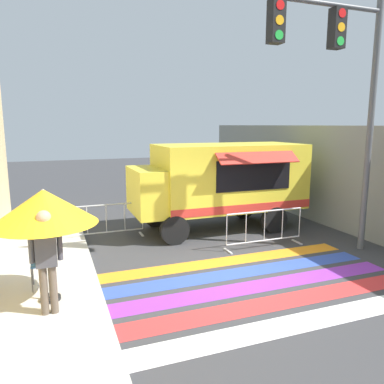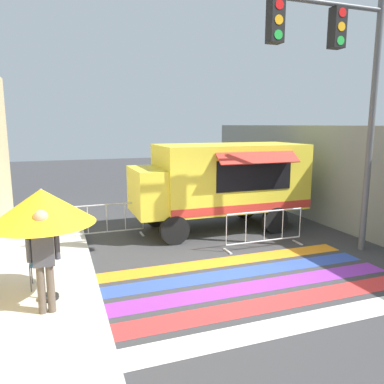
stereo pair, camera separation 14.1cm
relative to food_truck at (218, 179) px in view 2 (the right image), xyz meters
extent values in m
plane|color=#38383A|center=(-0.97, -3.44, -1.60)|extent=(60.00, 60.00, 0.00)
cube|color=gray|center=(3.65, -0.44, 0.03)|extent=(0.20, 16.00, 3.26)
cube|color=white|center=(-0.97, -5.74, -1.60)|extent=(6.40, 0.56, 0.01)
cube|color=red|center=(-0.97, -4.98, -1.60)|extent=(6.40, 0.56, 0.01)
cube|color=purple|center=(-0.97, -4.22, -1.60)|extent=(6.40, 0.56, 0.01)
cube|color=#334FB2|center=(-0.97, -3.46, -1.60)|extent=(6.40, 0.56, 0.01)
cube|color=orange|center=(-0.97, -2.70, -1.60)|extent=(6.40, 0.56, 0.01)
cube|color=yellow|center=(0.42, 0.01, 0.09)|extent=(4.56, 2.15, 2.00)
cube|color=yellow|center=(-1.87, 0.01, -0.24)|extent=(1.61, 1.98, 1.35)
cube|color=#1E232D|center=(-2.62, 0.01, 0.10)|extent=(0.06, 1.72, 0.51)
cube|color=black|center=(0.68, -1.08, 0.24)|extent=(2.42, 0.03, 0.90)
cube|color=red|center=(0.68, -1.29, 0.77)|extent=(2.52, 0.43, 0.31)
cube|color=red|center=(0.42, -1.08, -0.73)|extent=(4.56, 0.01, 0.24)
cylinder|color=black|center=(-1.73, -0.98, -1.19)|extent=(0.82, 0.22, 0.82)
cylinder|color=black|center=(-1.73, 0.99, -1.19)|extent=(0.82, 0.22, 0.82)
cylinder|color=black|center=(1.49, -0.98, -1.19)|extent=(0.82, 0.22, 0.82)
cylinder|color=black|center=(1.49, 0.99, -1.19)|extent=(0.82, 0.22, 0.82)
cylinder|color=#515456|center=(2.84, -3.11, 1.59)|extent=(0.16, 0.16, 6.39)
cylinder|color=#515456|center=(1.01, -3.11, 4.38)|extent=(3.66, 0.11, 0.11)
cube|color=black|center=(1.55, -3.14, 3.87)|extent=(0.32, 0.28, 0.90)
cylinder|color=red|center=(1.55, -3.28, 4.17)|extent=(0.20, 0.02, 0.20)
cylinder|color=#F2A519|center=(1.55, -3.28, 3.87)|extent=(0.20, 0.02, 0.20)
cylinder|color=green|center=(1.55, -3.28, 3.57)|extent=(0.20, 0.02, 0.20)
cube|color=black|center=(-0.09, -3.14, 3.87)|extent=(0.32, 0.28, 0.90)
cylinder|color=red|center=(-0.09, -3.28, 4.17)|extent=(0.20, 0.02, 0.20)
cylinder|color=#F2A519|center=(-0.09, -3.28, 3.87)|extent=(0.20, 0.02, 0.20)
cylinder|color=green|center=(-0.09, -3.28, 3.57)|extent=(0.20, 0.02, 0.20)
cylinder|color=black|center=(-4.99, -3.62, -1.45)|extent=(0.36, 0.36, 0.06)
cylinder|color=#B2B2B7|center=(-4.99, -3.62, -0.45)|extent=(0.04, 0.04, 2.06)
cone|color=yellow|center=(-4.99, -3.62, 0.27)|extent=(1.84, 1.84, 0.62)
cylinder|color=#4C4C51|center=(-5.31, -3.18, -1.24)|extent=(0.02, 0.02, 0.48)
cylinder|color=#4C4C51|center=(-4.91, -3.18, -1.24)|extent=(0.02, 0.02, 0.48)
cylinder|color=#4C4C51|center=(-5.31, -2.79, -1.24)|extent=(0.02, 0.02, 0.48)
cylinder|color=#4C4C51|center=(-4.91, -2.79, -1.24)|extent=(0.02, 0.02, 0.48)
cube|color=#2D5999|center=(-5.11, -2.98, -0.99)|extent=(0.42, 0.42, 0.03)
cube|color=#2D5999|center=(-5.11, -2.79, -0.75)|extent=(0.42, 0.03, 0.45)
cylinder|color=brown|center=(-5.07, -4.15, -1.06)|extent=(0.13, 0.13, 0.85)
cylinder|color=brown|center=(-4.92, -4.15, -1.06)|extent=(0.13, 0.13, 0.85)
cube|color=#3F3F47|center=(-5.00, -4.15, -0.29)|extent=(0.34, 0.20, 0.68)
cylinder|color=#3F3F47|center=(-5.22, -4.15, -0.26)|extent=(0.09, 0.09, 0.58)
cylinder|color=#3F3F47|center=(-4.78, -4.15, -0.26)|extent=(0.09, 0.09, 0.58)
sphere|color=tan|center=(-5.00, -4.15, 0.20)|extent=(0.24, 0.24, 0.24)
cylinder|color=#B7BABF|center=(0.47, -2.08, -0.60)|extent=(2.27, 0.04, 0.04)
cylinder|color=#B7BABF|center=(0.47, -2.08, -1.42)|extent=(2.27, 0.04, 0.04)
cylinder|color=#B7BABF|center=(-0.67, -2.08, -1.01)|extent=(0.02, 0.02, 0.82)
cylinder|color=#B7BABF|center=(-0.10, -2.08, -1.01)|extent=(0.02, 0.02, 0.82)
cylinder|color=#B7BABF|center=(0.47, -2.08, -1.01)|extent=(0.02, 0.02, 0.82)
cylinder|color=#B7BABF|center=(1.04, -2.08, -1.01)|extent=(0.02, 0.02, 0.82)
cylinder|color=#B7BABF|center=(1.61, -2.08, -1.01)|extent=(0.02, 0.02, 0.82)
cube|color=#B7BABF|center=(-0.62, -2.08, -1.59)|extent=(0.06, 0.44, 0.03)
cube|color=#B7BABF|center=(1.56, -2.08, -1.59)|extent=(0.06, 0.44, 0.03)
cylinder|color=#B7BABF|center=(-3.42, 0.25, -0.60)|extent=(2.16, 0.04, 0.04)
cylinder|color=#B7BABF|center=(-3.42, 0.25, -1.42)|extent=(2.16, 0.04, 0.04)
cylinder|color=#B7BABF|center=(-4.50, 0.25, -1.01)|extent=(0.02, 0.02, 0.82)
cylinder|color=#B7BABF|center=(-3.96, 0.25, -1.01)|extent=(0.02, 0.02, 0.82)
cylinder|color=#B7BABF|center=(-3.42, 0.25, -1.01)|extent=(0.02, 0.02, 0.82)
cylinder|color=#B7BABF|center=(-2.88, 0.25, -1.01)|extent=(0.02, 0.02, 0.82)
cylinder|color=#B7BABF|center=(-2.34, 0.25, -1.01)|extent=(0.02, 0.02, 0.82)
cube|color=#B7BABF|center=(-4.45, 0.25, -1.59)|extent=(0.06, 0.44, 0.03)
cube|color=#B7BABF|center=(-2.39, 0.25, -1.59)|extent=(0.06, 0.44, 0.03)
camera|label=1|loc=(-4.83, -10.53, 1.68)|focal=35.00mm
camera|label=2|loc=(-4.70, -10.58, 1.68)|focal=35.00mm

